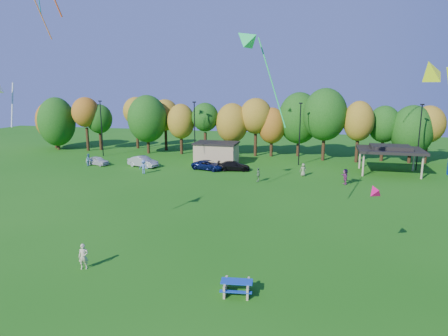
% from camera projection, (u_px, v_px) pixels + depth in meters
% --- Properties ---
extents(ground, '(160.00, 160.00, 0.00)m').
position_uv_depth(ground, '(216.00, 306.00, 21.27)').
color(ground, '#19600F').
rests_on(ground, ground).
extents(tree_line, '(93.57, 10.55, 11.15)m').
position_uv_depth(tree_line, '(283.00, 121.00, 63.57)').
color(tree_line, black).
rests_on(tree_line, ground).
extents(lamp_posts, '(64.50, 0.25, 9.09)m').
position_uv_depth(lamp_posts, '(300.00, 132.00, 57.83)').
color(lamp_posts, black).
rests_on(lamp_posts, ground).
extents(utility_building, '(6.30, 4.30, 3.25)m').
position_uv_depth(utility_building, '(216.00, 153.00, 59.39)').
color(utility_building, tan).
rests_on(utility_building, ground).
extents(pavilion, '(8.20, 6.20, 3.77)m').
position_uv_depth(pavilion, '(390.00, 149.00, 52.53)').
color(pavilion, tan).
rests_on(pavilion, ground).
extents(picnic_table, '(1.95, 1.68, 0.77)m').
position_uv_depth(picnic_table, '(237.00, 286.00, 22.49)').
color(picnic_table, tan).
rests_on(picnic_table, ground).
extents(kite_flyer, '(0.71, 0.59, 1.67)m').
position_uv_depth(kite_flyer, '(83.00, 257.00, 25.44)').
color(kite_flyer, beige).
rests_on(kite_flyer, ground).
extents(car_a, '(4.02, 2.53, 1.28)m').
position_uv_depth(car_a, '(98.00, 161.00, 58.64)').
color(car_a, silver).
rests_on(car_a, ground).
extents(car_b, '(4.94, 2.96, 1.54)m').
position_uv_depth(car_b, '(143.00, 162.00, 57.27)').
color(car_b, '#A3A2A7').
rests_on(car_b, ground).
extents(car_c, '(5.08, 3.24, 1.30)m').
position_uv_depth(car_c, '(208.00, 165.00, 55.33)').
color(car_c, '#0B1544').
rests_on(car_c, ground).
extents(car_d, '(4.72, 2.58, 1.30)m').
position_uv_depth(car_d, '(234.00, 166.00, 54.82)').
color(car_d, black).
rests_on(car_d, ground).
extents(far_person_0, '(1.27, 0.86, 1.82)m').
position_uv_depth(far_person_0, '(144.00, 167.00, 52.92)').
color(far_person_0, '#5677BE').
rests_on(far_person_0, ground).
extents(far_person_1, '(0.93, 0.73, 1.67)m').
position_uv_depth(far_person_1, '(303.00, 170.00, 51.46)').
color(far_person_1, '#7C865C').
rests_on(far_person_1, ground).
extents(far_person_2, '(0.85, 1.08, 1.71)m').
position_uv_depth(far_person_2, '(258.00, 175.00, 48.43)').
color(far_person_2, '#588853').
rests_on(far_person_2, ground).
extents(far_person_4, '(0.88, 1.80, 1.86)m').
position_uv_depth(far_person_4, '(345.00, 177.00, 47.20)').
color(far_person_4, '#8E3B74').
rests_on(far_person_4, ground).
extents(far_person_5, '(0.86, 1.00, 1.78)m').
position_uv_depth(far_person_5, '(89.00, 160.00, 57.99)').
color(far_person_5, teal).
rests_on(far_person_5, ground).
extents(kite_5, '(1.16, 1.30, 1.09)m').
position_uv_depth(kite_5, '(375.00, 190.00, 25.47)').
color(kite_5, '#D20B5D').
extents(kite_7, '(4.35, 2.18, 7.46)m').
position_uv_depth(kite_7, '(245.00, 39.00, 28.83)').
color(kite_7, '#1CD359').
extents(kite_12, '(3.00, 2.90, 5.58)m').
position_uv_depth(kite_12, '(432.00, 71.00, 25.22)').
color(kite_12, '#E5FF1A').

